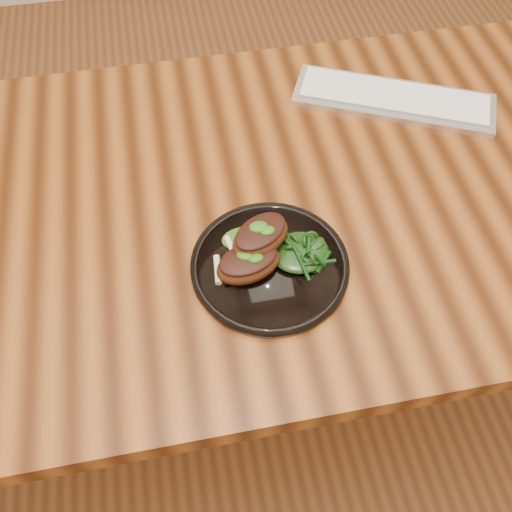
{
  "coord_description": "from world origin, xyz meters",
  "views": [
    {
      "loc": [
        -0.14,
        -0.64,
        1.49
      ],
      "look_at": [
        -0.05,
        -0.15,
        0.78
      ],
      "focal_mm": 40.0,
      "sensor_mm": 36.0,
      "label": 1
    }
  ],
  "objects_px": {
    "plate": "(270,265)",
    "keyboard": "(394,99)",
    "greens_heap": "(300,250)",
    "desk": "(267,222)",
    "lamb_chop_front": "(248,263)"
  },
  "relations": [
    {
      "from": "greens_heap",
      "to": "keyboard",
      "type": "bearing_deg",
      "value": 51.25
    },
    {
      "from": "lamb_chop_front",
      "to": "keyboard",
      "type": "height_order",
      "value": "lamb_chop_front"
    },
    {
      "from": "plate",
      "to": "greens_heap",
      "type": "relative_size",
      "value": 2.7
    },
    {
      "from": "keyboard",
      "to": "desk",
      "type": "bearing_deg",
      "value": -147.31
    },
    {
      "from": "desk",
      "to": "keyboard",
      "type": "bearing_deg",
      "value": 32.69
    },
    {
      "from": "desk",
      "to": "plate",
      "type": "bearing_deg",
      "value": -100.68
    },
    {
      "from": "desk",
      "to": "greens_heap",
      "type": "height_order",
      "value": "greens_heap"
    },
    {
      "from": "greens_heap",
      "to": "plate",
      "type": "bearing_deg",
      "value": -174.81
    },
    {
      "from": "plate",
      "to": "keyboard",
      "type": "relative_size",
      "value": 0.62
    },
    {
      "from": "keyboard",
      "to": "greens_heap",
      "type": "bearing_deg",
      "value": -128.75
    },
    {
      "from": "plate",
      "to": "keyboard",
      "type": "distance_m",
      "value": 0.46
    },
    {
      "from": "desk",
      "to": "greens_heap",
      "type": "xyz_separation_m",
      "value": [
        0.02,
        -0.15,
        0.11
      ]
    },
    {
      "from": "plate",
      "to": "greens_heap",
      "type": "bearing_deg",
      "value": 5.19
    },
    {
      "from": "desk",
      "to": "lamb_chop_front",
      "type": "distance_m",
      "value": 0.21
    },
    {
      "from": "desk",
      "to": "greens_heap",
      "type": "relative_size",
      "value": 17.53
    }
  ]
}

